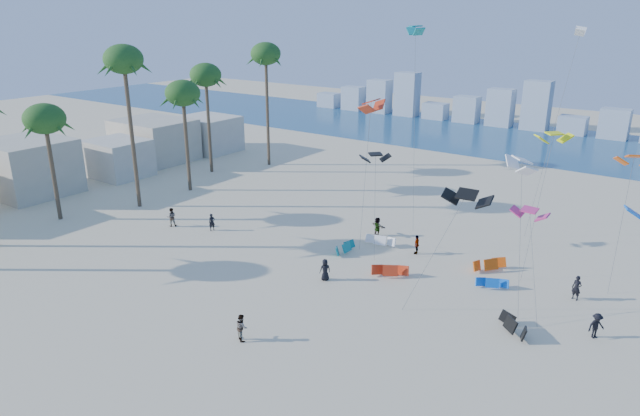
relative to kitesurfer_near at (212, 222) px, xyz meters
The scene contains 10 objects.
ground 17.98m from the kitesurfer_near, 59.92° to the right, with size 220.00×220.00×0.00m, color beige.
ocean 57.18m from the kitesurfer_near, 80.94° to the left, with size 220.00×220.00×0.00m, color navy.
kitesurfer_near is the anchor object (origin of this frame).
kitesurfer_mid 19.17m from the kitesurfer_near, 38.56° to the right, with size 0.84×0.65×1.72m, color gray.
kitesurfers_far 16.28m from the kitesurfer_near, 10.25° to the left, with size 37.69×11.04×1.81m.
grounded_kites 20.94m from the kitesurfer_near, ahead, with size 17.04×10.93×0.95m.
flying_kites 26.02m from the kitesurfer_near, 17.66° to the left, with size 26.56×23.76×18.54m.
palm_row 16.83m from the kitesurfer_near, behind, with size 7.62×44.80×16.37m.
beachfront_buildings 25.32m from the kitesurfer_near, 167.94° to the left, with size 11.50×43.00×6.00m.
distant_skyline 66.96m from the kitesurfer_near, 83.30° to the left, with size 85.00×3.00×8.40m.
Camera 1 is at (27.40, -17.97, 19.01)m, focal length 31.41 mm.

